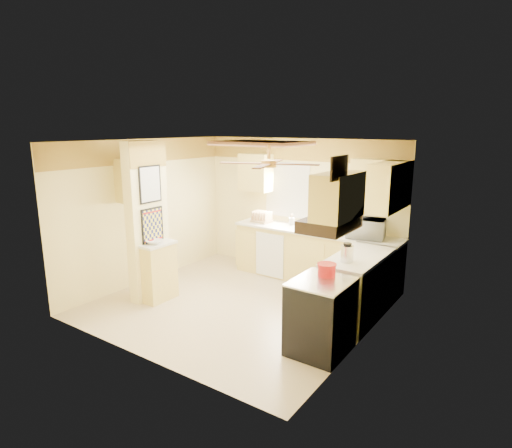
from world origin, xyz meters
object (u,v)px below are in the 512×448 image
Objects in this scene: bowl at (155,242)px; microwave at (366,228)px; dutch_oven at (327,270)px; kettle at (347,253)px; stove at (321,316)px.

microwave is at bearing 40.44° from bowl.
microwave is 2.46× the size of dutch_oven.
stove is at bearing -88.80° from kettle.
kettle reaches higher than dutch_oven.
kettle is at bearing 90.06° from microwave.
kettle is (0.24, -1.34, -0.04)m from microwave.
bowl is at bearing 30.45° from microwave.
microwave reaches higher than stove.
dutch_oven reaches higher than stove.
microwave is 1.36m from kettle.
bowl is 0.93× the size of kettle.
stove is 2.86m from bowl.
dutch_oven is 0.92× the size of kettle.
dutch_oven is at bearing 5.06° from bowl.
kettle reaches higher than stove.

